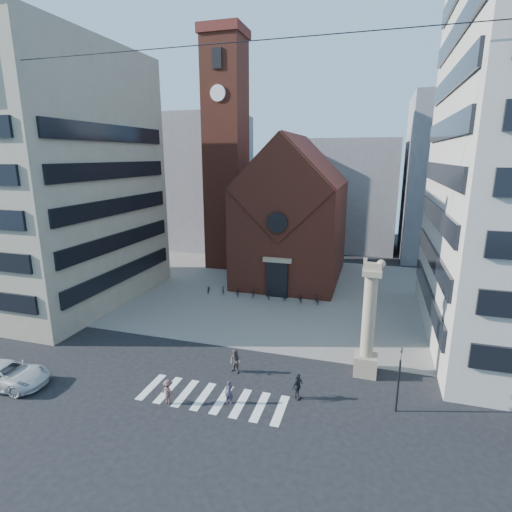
{
  "coord_description": "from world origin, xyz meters",
  "views": [
    {
      "loc": [
        9.91,
        -24.25,
        15.44
      ],
      "look_at": [
        0.22,
        8.0,
        6.92
      ],
      "focal_mm": 28.0,
      "sensor_mm": 36.0,
      "label": 1
    }
  ],
  "objects_px": {
    "pedestrian_0": "(229,393)",
    "lion_column": "(368,330)",
    "pedestrian_1": "(235,362)",
    "scooter_0": "(209,289)",
    "pedestrian_2": "(297,386)",
    "white_car": "(7,375)",
    "traffic_light": "(399,378)"
  },
  "relations": [
    {
      "from": "pedestrian_2",
      "to": "scooter_0",
      "type": "relative_size",
      "value": 1.13
    },
    {
      "from": "traffic_light",
      "to": "scooter_0",
      "type": "bearing_deg",
      "value": 139.45
    },
    {
      "from": "white_car",
      "to": "scooter_0",
      "type": "xyz_separation_m",
      "value": [
        5.69,
        21.71,
        -0.34
      ]
    },
    {
      "from": "traffic_light",
      "to": "white_car",
      "type": "xyz_separation_m",
      "value": [
        -25.6,
        -4.66,
        -1.48
      ]
    },
    {
      "from": "pedestrian_1",
      "to": "scooter_0",
      "type": "xyz_separation_m",
      "value": [
        -8.86,
        15.66,
        -0.44
      ]
    },
    {
      "from": "traffic_light",
      "to": "pedestrian_1",
      "type": "xyz_separation_m",
      "value": [
        -11.06,
        1.38,
        -1.38
      ]
    },
    {
      "from": "pedestrian_2",
      "to": "scooter_0",
      "type": "bearing_deg",
      "value": 62.56
    },
    {
      "from": "pedestrian_0",
      "to": "scooter_0",
      "type": "relative_size",
      "value": 0.98
    },
    {
      "from": "pedestrian_1",
      "to": "traffic_light",
      "type": "bearing_deg",
      "value": 13.58
    },
    {
      "from": "pedestrian_1",
      "to": "scooter_0",
      "type": "height_order",
      "value": "pedestrian_1"
    },
    {
      "from": "white_car",
      "to": "lion_column",
      "type": "bearing_deg",
      "value": -75.39
    },
    {
      "from": "lion_column",
      "to": "scooter_0",
      "type": "height_order",
      "value": "lion_column"
    },
    {
      "from": "lion_column",
      "to": "pedestrian_2",
      "type": "relative_size",
      "value": 4.84
    },
    {
      "from": "pedestrian_2",
      "to": "pedestrian_0",
      "type": "bearing_deg",
      "value": 137.66
    },
    {
      "from": "pedestrian_2",
      "to": "pedestrian_1",
      "type": "bearing_deg",
      "value": 93.86
    },
    {
      "from": "pedestrian_1",
      "to": "pedestrian_0",
      "type": "bearing_deg",
      "value": -55.69
    },
    {
      "from": "white_car",
      "to": "scooter_0",
      "type": "distance_m",
      "value": 22.44
    },
    {
      "from": "white_car",
      "to": "pedestrian_2",
      "type": "relative_size",
      "value": 3.26
    },
    {
      "from": "white_car",
      "to": "pedestrian_0",
      "type": "distance_m",
      "value": 15.61
    },
    {
      "from": "lion_column",
      "to": "pedestrian_1",
      "type": "height_order",
      "value": "lion_column"
    },
    {
      "from": "traffic_light",
      "to": "pedestrian_0",
      "type": "distance_m",
      "value": 10.54
    },
    {
      "from": "lion_column",
      "to": "white_car",
      "type": "distance_m",
      "value": 25.29
    },
    {
      "from": "pedestrian_1",
      "to": "pedestrian_2",
      "type": "xyz_separation_m",
      "value": [
        4.93,
        -1.84,
        -0.02
      ]
    },
    {
      "from": "pedestrian_0",
      "to": "lion_column",
      "type": "bearing_deg",
      "value": 32.14
    },
    {
      "from": "traffic_light",
      "to": "pedestrian_0",
      "type": "height_order",
      "value": "traffic_light"
    },
    {
      "from": "lion_column",
      "to": "scooter_0",
      "type": "relative_size",
      "value": 5.46
    },
    {
      "from": "white_car",
      "to": "scooter_0",
      "type": "relative_size",
      "value": 3.67
    },
    {
      "from": "traffic_light",
      "to": "pedestrian_0",
      "type": "relative_size",
      "value": 2.77
    },
    {
      "from": "traffic_light",
      "to": "lion_column",
      "type": "bearing_deg",
      "value": 116.46
    },
    {
      "from": "traffic_light",
      "to": "scooter_0",
      "type": "xyz_separation_m",
      "value": [
        -19.92,
        17.04,
        -1.82
      ]
    },
    {
      "from": "traffic_light",
      "to": "white_car",
      "type": "relative_size",
      "value": 0.74
    },
    {
      "from": "lion_column",
      "to": "traffic_light",
      "type": "height_order",
      "value": "lion_column"
    }
  ]
}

